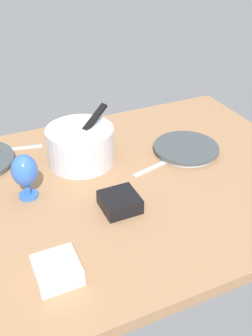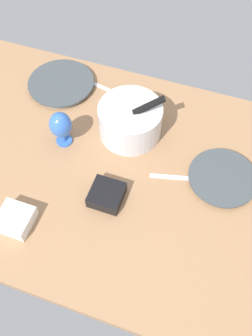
# 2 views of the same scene
# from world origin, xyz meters

# --- Properties ---
(ground_plane) EXTENTS (1.60, 1.04, 0.04)m
(ground_plane) POSITION_xyz_m (0.00, 0.00, -0.02)
(ground_plane) COLOR #99704C
(dinner_plate_left) EXTENTS (0.29, 0.29, 0.03)m
(dinner_plate_left) POSITION_xyz_m (-0.37, 0.33, 0.01)
(dinner_plate_left) COLOR silver
(dinner_plate_left) RESTS_ON ground_plane
(dinner_plate_right) EXTENTS (0.26, 0.26, 0.03)m
(dinner_plate_right) POSITION_xyz_m (0.40, 0.09, 0.01)
(dinner_plate_right) COLOR silver
(dinner_plate_right) RESTS_ON ground_plane
(mixing_bowl) EXTENTS (0.25, 0.25, 0.20)m
(mixing_bowl) POSITION_xyz_m (-0.00, 0.19, 0.08)
(mixing_bowl) COLOR silver
(mixing_bowl) RESTS_ON ground_plane
(hurricane_glass_blue) EXTENTS (0.09, 0.09, 0.16)m
(hurricane_glass_blue) POSITION_xyz_m (-0.23, 0.06, 0.10)
(hurricane_glass_blue) COLOR blue
(hurricane_glass_blue) RESTS_ON ground_plane
(square_bowl_white) EXTENTS (0.11, 0.11, 0.05)m
(square_bowl_white) POSITION_xyz_m (-0.24, -0.32, 0.03)
(square_bowl_white) COLOR white
(square_bowl_white) RESTS_ON ground_plane
(square_bowl_black) EXTENTS (0.12, 0.12, 0.05)m
(square_bowl_black) POSITION_xyz_m (0.02, -0.13, 0.03)
(square_bowl_black) COLOR black
(square_bowl_black) RESTS_ON ground_plane
(fork_by_left_plate) EXTENTS (0.18, 0.05, 0.01)m
(fork_by_left_plate) POSITION_xyz_m (-0.20, 0.38, 0.00)
(fork_by_left_plate) COLOR silver
(fork_by_left_plate) RESTS_ON ground_plane
(fork_by_right_plate) EXTENTS (0.18, 0.06, 0.01)m
(fork_by_right_plate) POSITION_xyz_m (0.23, 0.04, 0.00)
(fork_by_right_plate) COLOR silver
(fork_by_right_plate) RESTS_ON ground_plane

